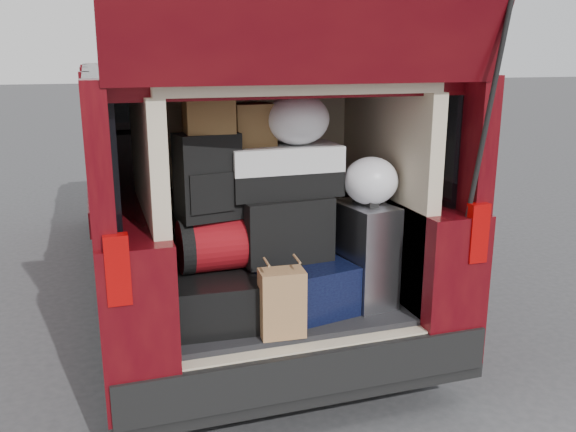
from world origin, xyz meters
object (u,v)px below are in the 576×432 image
Objects in this scene: black_hardshell at (212,293)px; silver_roller at (364,254)px; red_duffel at (220,244)px; black_soft_case at (284,228)px; twotone_duffel at (283,170)px; navy_hardshell at (292,282)px; kraft_bag at (282,303)px; backpack at (208,177)px.

silver_roller is at bearing -1.48° from black_hardshell.
red_duffel reaches higher than black_hardshell.
twotone_duffel reaches higher than black_soft_case.
red_duffel is at bearing 166.94° from navy_hardshell.
kraft_bag reaches higher than black_hardshell.
silver_roller is (0.39, -0.07, 0.14)m from navy_hardshell.
black_hardshell is at bearing -165.07° from red_duffel.
twotone_duffel is (-0.42, 0.15, 0.46)m from silver_roller.
red_duffel is at bearing 19.25° from black_hardshell.
kraft_bag is (0.28, -0.33, 0.04)m from black_hardshell.
silver_roller is (0.82, -0.07, 0.15)m from black_hardshell.
kraft_bag is 0.73m from backpack.
black_hardshell is 0.74m from twotone_duffel.
black_hardshell is 1.42× the size of backpack.
red_duffel is (0.05, 0.01, 0.26)m from black_hardshell.
twotone_duffel is (0.36, 0.06, 0.35)m from red_duffel.
silver_roller is 1.66× the size of kraft_bag.
red_duffel is 0.51m from twotone_duffel.
navy_hardshell is 0.37m from kraft_bag.
backpack is (-0.82, 0.10, 0.46)m from silver_roller.
twotone_duffel is at bearing 75.98° from kraft_bag.
twotone_duffel reaches higher than black_hardshell.
red_duffel is 0.35m from black_soft_case.
backpack is at bearing 165.61° from navy_hardshell.
kraft_bag is (-0.55, -0.26, -0.11)m from silver_roller.
backpack is at bearing 165.72° from red_duffel.
red_duffel is (-0.38, 0.01, 0.25)m from navy_hardshell.
backpack is at bearing 163.71° from silver_roller.
backpack is (0.00, 0.03, 0.61)m from black_hardshell.
twotone_duffel is at bearing 151.05° from silver_roller.
black_soft_case is (0.40, 0.02, 0.31)m from black_hardshell.
red_duffel is at bearing 164.15° from silver_roller.
backpack is (-0.05, 0.01, 0.35)m from red_duffel.
silver_roller is at bearing -16.78° from black_soft_case.
silver_roller is 0.78m from red_duffel.
black_hardshell is 0.43m from kraft_bag.
navy_hardshell is 0.42m from silver_roller.
navy_hardshell is at bearing -13.64° from backpack.
black_hardshell is at bearing -170.15° from twotone_duffel.
navy_hardshell is at bearing 3.45° from black_hardshell.
black_soft_case is at bearing 6.41° from black_hardshell.
black_hardshell is at bearing -103.82° from backpack.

